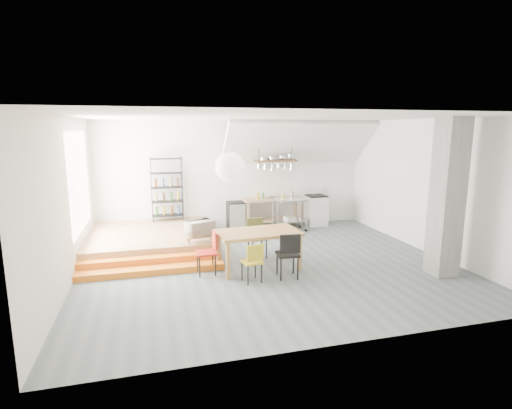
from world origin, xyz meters
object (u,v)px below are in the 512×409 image
object	(u,v)px
stove	(316,210)
mini_fridge	(236,216)
rolling_cart	(289,211)
dining_table	(258,235)

from	to	relation	value
stove	mini_fridge	size ratio (longest dim) A/B	1.40
rolling_cart	stove	bearing A→B (deg)	24.39
stove	rolling_cart	distance (m)	1.17
stove	mini_fridge	world-z (taller)	stove
dining_table	rolling_cart	bearing A→B (deg)	55.21
rolling_cart	mini_fridge	xyz separation A→B (m)	(-1.49, 0.55, -0.19)
rolling_cart	mini_fridge	size ratio (longest dim) A/B	1.16
dining_table	rolling_cart	xyz separation A→B (m)	(1.72, 2.85, -0.12)
stove	mini_fridge	xyz separation A→B (m)	(-2.54, 0.04, -0.06)
stove	dining_table	world-z (taller)	stove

